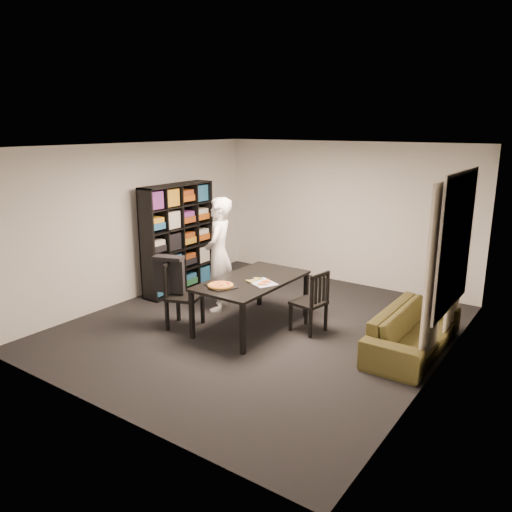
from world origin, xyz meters
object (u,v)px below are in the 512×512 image
Objects in this scene: chair_right at (314,298)px; dining_table at (252,284)px; bookshelf at (178,238)px; person at (219,255)px; chair_left at (178,290)px; sofa at (414,331)px; pepperoni_pizza at (221,285)px; baking_tray at (221,286)px.

dining_table is at bearing -60.42° from chair_right.
person is at bearing -16.06° from bookshelf.
bookshelf is 2.94m from chair_right.
sofa is (3.08, 1.16, -0.28)m from chair_left.
chair_left reaches higher than dining_table.
chair_left is (-0.88, -0.61, -0.10)m from dining_table.
person reaches higher than chair_right.
person is 1.11m from pepperoni_pizza.
chair_left is at bearing -172.71° from baking_tray.
pepperoni_pizza is at bearing 114.89° from sofa.
chair_left reaches higher than pepperoni_pizza.
person reaches higher than chair_left.
bookshelf reaches higher than dining_table.
baking_tray is 1.14× the size of pepperoni_pizza.
bookshelf is 1.09× the size of dining_table.
bookshelf is at bearing -87.52° from chair_right.
person is (1.20, -0.34, -0.05)m from bookshelf.
bookshelf is 1.25m from person.
chair_right is 1.73m from person.
baking_tray is (-0.16, -0.52, 0.07)m from dining_table.
baking_tray is at bearing 15.68° from person.
pepperoni_pizza is (0.02, -0.02, 0.02)m from baking_tray.
pepperoni_pizza is at bearing -105.06° from dining_table.
pepperoni_pizza is (0.71, -0.84, -0.15)m from person.
sofa is at bearing 14.01° from dining_table.
person is at bearing -80.47° from chair_right.
baking_tray reaches higher than sofa.
person reaches higher than baking_tray.
bookshelf is at bearing 23.44° from chair_left.
bookshelf is 2.11× the size of chair_right.
person is at bearing -21.41° from chair_left.
dining_table is 0.92× the size of sofa.
bookshelf is at bearing 88.71° from sofa.
sofa is (1.36, 0.23, -0.24)m from chair_right.
pepperoni_pizza is at bearing -53.35° from baking_tray.
baking_tray is at bearing -41.29° from chair_right.
sofa is at bearing 108.67° from chair_right.
baking_tray is (0.72, 0.09, 0.17)m from chair_left.
bookshelf reaches higher than chair_right.
dining_table is at bearing 46.07° from person.
sofa is at bearing 70.09° from person.
chair_left is 0.74m from baking_tray.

